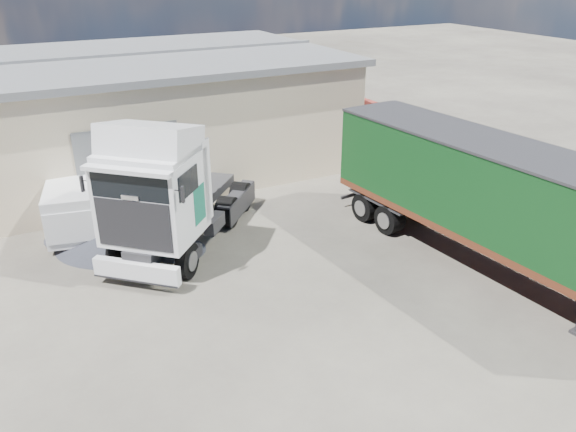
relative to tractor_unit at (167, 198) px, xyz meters
name	(u,v)px	position (x,y,z in m)	size (l,w,h in m)	color
ground	(294,330)	(1.68, -5.96, -2.10)	(120.00, 120.00, 0.00)	black
warehouse	(6,126)	(-4.32, 10.03, 0.56)	(30.60, 12.60, 5.42)	beige
brick_boundary_wall	(460,162)	(13.18, 0.04, -0.85)	(0.35, 26.00, 2.50)	maroon
tractor_unit	(167,198)	(0.00, 0.00, 0.00)	(7.01, 7.29, 5.00)	black
box_trailer	(492,193)	(9.09, -5.53, 0.46)	(3.84, 12.83, 4.20)	#2D2D30
panel_van	(77,203)	(-2.51, 3.59, -1.09)	(2.86, 5.08, 1.96)	black
gravel_heap	(123,230)	(-1.32, 1.58, -1.62)	(6.12, 6.12, 1.04)	black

